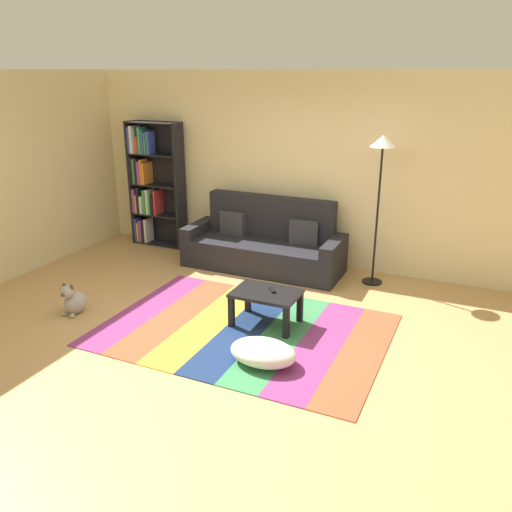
% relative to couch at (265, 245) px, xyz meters
% --- Properties ---
extents(ground_plane, '(14.00, 14.00, 0.00)m').
position_rel_couch_xyz_m(ground_plane, '(0.39, -2.02, -0.34)').
color(ground_plane, tan).
extents(back_wall, '(6.80, 0.10, 2.70)m').
position_rel_couch_xyz_m(back_wall, '(0.39, 0.53, 1.01)').
color(back_wall, beige).
rests_on(back_wall, ground_plane).
extents(left_wall, '(0.10, 5.50, 2.70)m').
position_rel_couch_xyz_m(left_wall, '(-3.01, -1.27, 1.01)').
color(left_wall, beige).
rests_on(left_wall, ground_plane).
extents(rug, '(3.03, 2.15, 0.01)m').
position_rel_couch_xyz_m(rug, '(0.58, -1.88, -0.33)').
color(rug, '#843370').
rests_on(rug, ground_plane).
extents(couch, '(2.26, 0.80, 1.00)m').
position_rel_couch_xyz_m(couch, '(0.00, 0.00, 0.00)').
color(couch, black).
rests_on(couch, ground_plane).
extents(bookshelf, '(0.90, 0.28, 1.96)m').
position_rel_couch_xyz_m(bookshelf, '(-2.10, 0.28, 0.66)').
color(bookshelf, black).
rests_on(bookshelf, ground_plane).
extents(coffee_table, '(0.73, 0.50, 0.39)m').
position_rel_couch_xyz_m(coffee_table, '(0.74, -1.65, -0.01)').
color(coffee_table, black).
rests_on(coffee_table, rug).
extents(pouf, '(0.66, 0.45, 0.23)m').
position_rel_couch_xyz_m(pouf, '(1.05, -2.44, -0.21)').
color(pouf, white).
rests_on(pouf, rug).
extents(dog, '(0.22, 0.35, 0.40)m').
position_rel_couch_xyz_m(dog, '(-1.41, -2.32, -0.18)').
color(dog, '#9E998E').
rests_on(dog, ground_plane).
extents(standing_lamp, '(0.32, 0.32, 1.94)m').
position_rel_couch_xyz_m(standing_lamp, '(1.55, 0.06, 1.28)').
color(standing_lamp, black).
rests_on(standing_lamp, ground_plane).
extents(tv_remote, '(0.13, 0.14, 0.02)m').
position_rel_couch_xyz_m(tv_remote, '(0.79, -1.60, 0.07)').
color(tv_remote, black).
rests_on(tv_remote, coffee_table).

